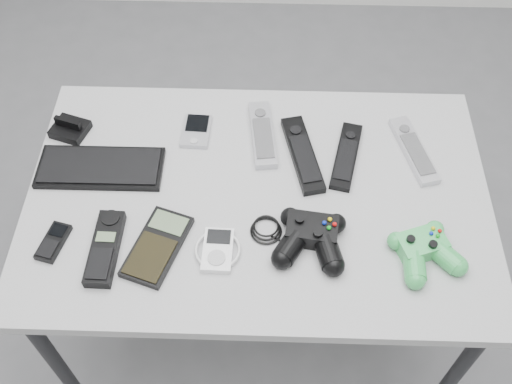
{
  "coord_description": "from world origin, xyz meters",
  "views": [
    {
      "loc": [
        -0.0,
        -0.71,
        1.79
      ],
      "look_at": [
        -0.03,
        0.08,
        0.72
      ],
      "focal_mm": 42.0,
      "sensor_mm": 36.0,
      "label": 1
    }
  ],
  "objects_px": {
    "remote_black_b": "(346,156)",
    "pda_keyboard": "(100,167)",
    "remote_silver_b": "(414,150)",
    "mp3_player": "(218,250)",
    "controller_black": "(311,236)",
    "pda": "(196,131)",
    "controller_green": "(425,249)",
    "calculator": "(157,246)",
    "mobile_phone": "(53,242)",
    "cordless_handset": "(105,248)",
    "desk": "(258,210)",
    "remote_black_a": "(303,154)",
    "remote_silver_a": "(263,134)"
  },
  "relations": [
    {
      "from": "mobile_phone",
      "to": "calculator",
      "type": "bearing_deg",
      "value": 13.08
    },
    {
      "from": "mobile_phone",
      "to": "calculator",
      "type": "relative_size",
      "value": 0.52
    },
    {
      "from": "controller_black",
      "to": "calculator",
      "type": "bearing_deg",
      "value": -168.08
    },
    {
      "from": "pda",
      "to": "controller_black",
      "type": "height_order",
      "value": "controller_black"
    },
    {
      "from": "remote_black_a",
      "to": "remote_black_b",
      "type": "bearing_deg",
      "value": -14.03
    },
    {
      "from": "remote_black_a",
      "to": "controller_black",
      "type": "height_order",
      "value": "controller_black"
    },
    {
      "from": "mobile_phone",
      "to": "controller_green",
      "type": "distance_m",
      "value": 0.78
    },
    {
      "from": "pda_keyboard",
      "to": "mobile_phone",
      "type": "distance_m",
      "value": 0.21
    },
    {
      "from": "remote_black_b",
      "to": "calculator",
      "type": "xyz_separation_m",
      "value": [
        -0.41,
        -0.26,
        -0.0
      ]
    },
    {
      "from": "pda_keyboard",
      "to": "controller_green",
      "type": "height_order",
      "value": "controller_green"
    },
    {
      "from": "remote_black_b",
      "to": "pda_keyboard",
      "type": "bearing_deg",
      "value": -162.27
    },
    {
      "from": "pda_keyboard",
      "to": "desk",
      "type": "bearing_deg",
      "value": -9.62
    },
    {
      "from": "remote_silver_a",
      "to": "remote_black_a",
      "type": "xyz_separation_m",
      "value": [
        0.1,
        -0.06,
        0.0
      ]
    },
    {
      "from": "pda_keyboard",
      "to": "pda",
      "type": "distance_m",
      "value": 0.24
    },
    {
      "from": "remote_silver_a",
      "to": "controller_green",
      "type": "distance_m",
      "value": 0.47
    },
    {
      "from": "remote_black_a",
      "to": "mp3_player",
      "type": "relative_size",
      "value": 2.2
    },
    {
      "from": "pda_keyboard",
      "to": "controller_black",
      "type": "distance_m",
      "value": 0.52
    },
    {
      "from": "remote_black_b",
      "to": "cordless_handset",
      "type": "relative_size",
      "value": 1.13
    },
    {
      "from": "remote_black_a",
      "to": "remote_silver_b",
      "type": "relative_size",
      "value": 1.11
    },
    {
      "from": "remote_silver_b",
      "to": "remote_black_a",
      "type": "bearing_deg",
      "value": 169.19
    },
    {
      "from": "mobile_phone",
      "to": "mp3_player",
      "type": "xyz_separation_m",
      "value": [
        0.35,
        -0.01,
        0.0
      ]
    },
    {
      "from": "remote_silver_b",
      "to": "mp3_player",
      "type": "height_order",
      "value": "remote_silver_b"
    },
    {
      "from": "mobile_phone",
      "to": "remote_silver_b",
      "type": "bearing_deg",
      "value": 33.53
    },
    {
      "from": "remote_black_b",
      "to": "mp3_player",
      "type": "xyz_separation_m",
      "value": [
        -0.29,
        -0.27,
        -0.0
      ]
    },
    {
      "from": "pda_keyboard",
      "to": "pda",
      "type": "bearing_deg",
      "value": 29.59
    },
    {
      "from": "mobile_phone",
      "to": "controller_black",
      "type": "bearing_deg",
      "value": 16.34
    },
    {
      "from": "remote_black_b",
      "to": "controller_black",
      "type": "height_order",
      "value": "controller_black"
    },
    {
      "from": "remote_black_b",
      "to": "remote_silver_a",
      "type": "bearing_deg",
      "value": 175.38
    },
    {
      "from": "remote_black_a",
      "to": "controller_green",
      "type": "distance_m",
      "value": 0.36
    },
    {
      "from": "desk",
      "to": "remote_black_a",
      "type": "relative_size",
      "value": 4.58
    },
    {
      "from": "pda_keyboard",
      "to": "mp3_player",
      "type": "distance_m",
      "value": 0.36
    },
    {
      "from": "remote_silver_a",
      "to": "mp3_player",
      "type": "xyz_separation_m",
      "value": [
        -0.09,
        -0.33,
        -0.0
      ]
    },
    {
      "from": "mp3_player",
      "to": "controller_green",
      "type": "xyz_separation_m",
      "value": [
        0.43,
        0.01,
        0.01
      ]
    },
    {
      "from": "desk",
      "to": "remote_black_a",
      "type": "xyz_separation_m",
      "value": [
        0.1,
        0.11,
        0.07
      ]
    },
    {
      "from": "calculator",
      "to": "controller_black",
      "type": "distance_m",
      "value": 0.32
    },
    {
      "from": "controller_black",
      "to": "remote_silver_b",
      "type": "bearing_deg",
      "value": 53.49
    },
    {
      "from": "desk",
      "to": "pda_keyboard",
      "type": "height_order",
      "value": "pda_keyboard"
    },
    {
      "from": "mobile_phone",
      "to": "remote_silver_a",
      "type": "bearing_deg",
      "value": 50.25
    },
    {
      "from": "pda",
      "to": "controller_black",
      "type": "relative_size",
      "value": 0.4
    },
    {
      "from": "desk",
      "to": "pda_keyboard",
      "type": "distance_m",
      "value": 0.38
    },
    {
      "from": "mobile_phone",
      "to": "controller_black",
      "type": "xyz_separation_m",
      "value": [
        0.55,
        0.02,
        0.02
      ]
    },
    {
      "from": "desk",
      "to": "remote_black_b",
      "type": "distance_m",
      "value": 0.24
    },
    {
      "from": "remote_black_b",
      "to": "mp3_player",
      "type": "distance_m",
      "value": 0.39
    },
    {
      "from": "pda_keyboard",
      "to": "controller_green",
      "type": "relative_size",
      "value": 1.96
    },
    {
      "from": "remote_black_a",
      "to": "mobile_phone",
      "type": "height_order",
      "value": "remote_black_a"
    },
    {
      "from": "cordless_handset",
      "to": "mp3_player",
      "type": "bearing_deg",
      "value": 2.72
    },
    {
      "from": "pda_keyboard",
      "to": "controller_green",
      "type": "distance_m",
      "value": 0.75
    },
    {
      "from": "mp3_player",
      "to": "cordless_handset",
      "type": "bearing_deg",
      "value": -177.29
    },
    {
      "from": "remote_silver_a",
      "to": "cordless_handset",
      "type": "xyz_separation_m",
      "value": [
        -0.32,
        -0.33,
        0.0
      ]
    },
    {
      "from": "remote_silver_a",
      "to": "calculator",
      "type": "bearing_deg",
      "value": -130.52
    }
  ]
}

